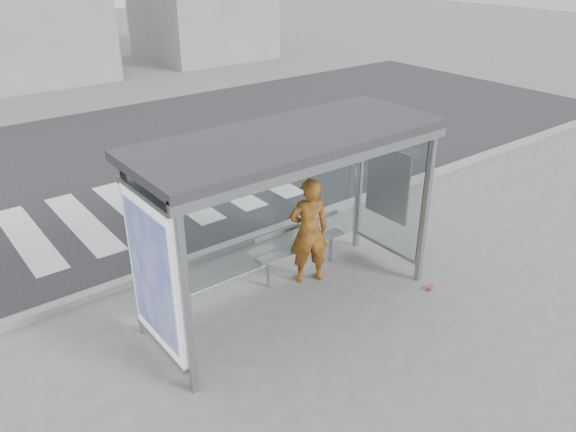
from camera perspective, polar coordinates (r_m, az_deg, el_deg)
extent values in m
plane|color=#60605E|center=(8.38, 0.27, -8.91)|extent=(80.00, 80.00, 0.00)
cube|color=#242426|center=(13.96, -17.78, 4.72)|extent=(30.00, 10.00, 0.01)
cube|color=gray|center=(9.72, -6.84, -3.32)|extent=(30.00, 0.18, 0.12)
cube|color=silver|center=(11.14, -24.92, -2.06)|extent=(0.55, 3.00, 0.00)
cube|color=silver|center=(11.34, -20.13, -0.66)|extent=(0.55, 3.00, 0.00)
cube|color=silver|center=(11.62, -15.53, 0.69)|extent=(0.55, 3.00, 0.00)
cube|color=silver|center=(11.98, -11.18, 1.96)|extent=(0.55, 3.00, 0.00)
cube|color=silver|center=(12.41, -7.10, 3.14)|extent=(0.55, 3.00, 0.00)
cube|color=silver|center=(12.90, -3.30, 4.23)|extent=(0.55, 3.00, 0.00)
cube|color=gray|center=(6.31, -10.29, -8.77)|extent=(0.08, 0.08, 2.50)
cube|color=gray|center=(8.58, 13.81, 0.80)|extent=(0.08, 0.08, 2.50)
cube|color=gray|center=(7.41, -15.46, -3.66)|extent=(0.08, 0.08, 2.50)
cube|color=gray|center=(9.42, 7.28, 3.70)|extent=(0.08, 0.08, 2.50)
cube|color=#2D2D30|center=(7.22, 0.31, 7.95)|extent=(4.25, 1.65, 0.12)
cube|color=gray|center=(6.71, 4.33, 5.43)|extent=(4.25, 0.06, 0.18)
cube|color=white|center=(8.22, -2.72, 0.78)|extent=(3.80, 0.02, 2.00)
cube|color=white|center=(6.82, -13.13, -5.66)|extent=(0.15, 1.25, 2.00)
cube|color=blue|center=(6.85, -12.49, -5.44)|extent=(0.01, 1.10, 1.70)
cylinder|color=red|center=(6.93, -13.54, -2.78)|extent=(0.02, 0.32, 0.32)
cube|color=white|center=(8.96, 10.42, 2.62)|extent=(0.03, 1.25, 2.00)
cube|color=beige|center=(8.94, 10.11, 3.26)|extent=(0.03, 0.86, 1.16)
imported|color=#C64212|center=(8.52, 2.13, -1.54)|extent=(0.74, 0.61, 1.72)
cube|color=gray|center=(8.84, 1.35, -3.06)|extent=(1.64, 0.20, 0.05)
cylinder|color=gray|center=(8.64, -1.99, -5.85)|extent=(0.06, 0.06, 0.48)
cylinder|color=gray|center=(9.34, 4.39, -3.28)|extent=(0.06, 0.06, 0.48)
cube|color=gray|center=(8.75, 1.00, -1.00)|extent=(1.64, 0.04, 0.05)
cylinder|color=#E14256|center=(8.95, 14.25, -7.05)|extent=(0.15, 0.11, 0.07)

